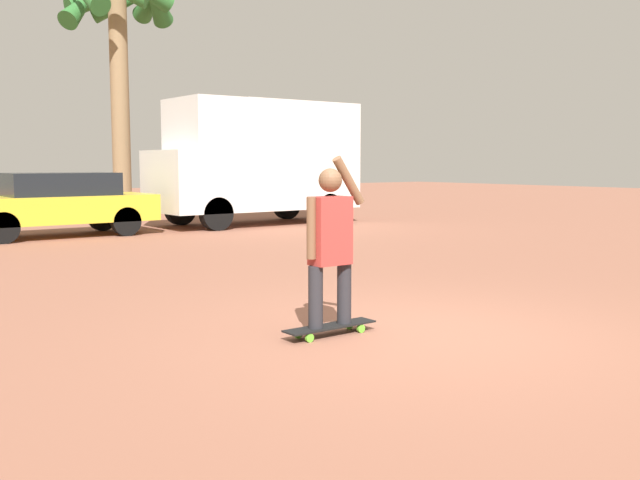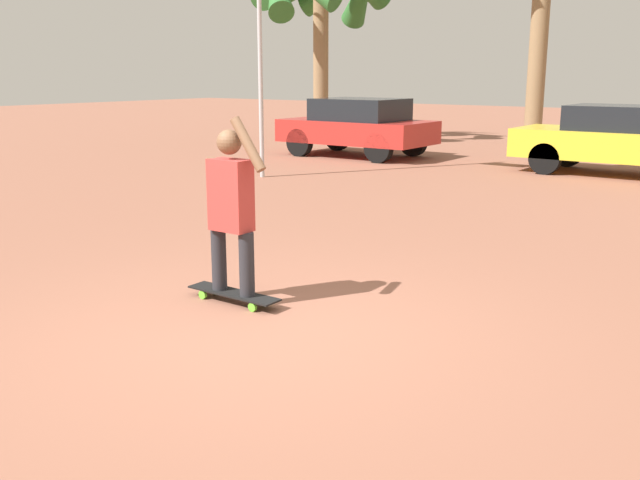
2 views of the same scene
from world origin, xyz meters
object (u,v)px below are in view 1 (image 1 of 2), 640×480
Objects in this scene: skateboard at (330,327)px; person_skateboarder at (330,238)px; palm_tree_near_van at (119,17)px; camper_van at (258,159)px; parked_car_yellow at (57,203)px.

person_skateboarder reaches higher than skateboard.
skateboard is at bearing -105.08° from palm_tree_near_van.
palm_tree_near_van reaches higher than camper_van.
camper_van is 5.51m from parked_car_yellow.
parked_car_yellow is (-5.42, -0.12, -1.01)m from camper_van.
camper_van reaches higher than parked_car_yellow.
palm_tree_near_van is (-1.92, 4.74, 4.24)m from camper_van.
palm_tree_near_van is at bearing 54.27° from parked_car_yellow.
person_skateboarder reaches higher than parked_car_yellow.
palm_tree_near_van reaches higher than parked_car_yellow.
parked_car_yellow is at bearing -125.73° from palm_tree_near_van.
person_skateboarder is at bearing -105.08° from palm_tree_near_van.
palm_tree_near_van reaches higher than skateboard.
person_skateboarder is at bearing -119.10° from camper_van.
camper_van is 6.64m from palm_tree_near_van.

